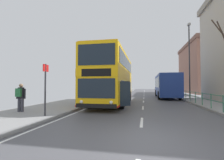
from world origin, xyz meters
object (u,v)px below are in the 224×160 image
(double_decker_bus_main, at_px, (112,78))
(street_lamp_far_side, at_px, (189,55))
(bus_stop_sign_near, at_px, (45,84))
(background_building_01, at_px, (209,68))
(pedestrian_with_backpack, at_px, (21,95))
(background_bus_far_lane, at_px, (166,85))

(double_decker_bus_main, xyz_separation_m, street_lamp_far_side, (7.92, 5.77, 2.81))
(bus_stop_sign_near, xyz_separation_m, street_lamp_far_side, (9.99, 12.78, 3.38))
(double_decker_bus_main, height_order, background_building_01, background_building_01)
(pedestrian_with_backpack, bearing_deg, double_decker_bus_main, 56.27)
(street_lamp_far_side, distance_m, background_building_01, 20.24)
(background_bus_far_lane, bearing_deg, street_lamp_far_side, -55.70)
(bus_stop_sign_near, relative_size, background_building_01, 0.16)
(pedestrian_with_backpack, xyz_separation_m, background_building_01, (20.53, 30.40, 4.32))
(bus_stop_sign_near, bearing_deg, background_building_01, 59.38)
(background_bus_far_lane, height_order, background_building_01, background_building_01)
(street_lamp_far_side, bearing_deg, bus_stop_sign_near, -128.02)
(background_building_01, bearing_deg, pedestrian_with_backpack, -124.04)
(pedestrian_with_backpack, height_order, bus_stop_sign_near, bus_stop_sign_near)
(pedestrian_with_backpack, relative_size, background_building_01, 0.10)
(street_lamp_far_side, bearing_deg, background_building_01, 65.31)
(double_decker_bus_main, xyz_separation_m, background_building_01, (16.37, 24.17, 3.09))
(pedestrian_with_backpack, relative_size, street_lamp_far_side, 0.19)
(street_lamp_far_side, relative_size, background_building_01, 0.53)
(background_bus_far_lane, height_order, pedestrian_with_backpack, background_bus_far_lane)
(background_bus_far_lane, xyz_separation_m, background_building_01, (10.66, 15.16, 3.73))
(background_building_01, bearing_deg, double_decker_bus_main, -124.12)
(double_decker_bus_main, bearing_deg, background_bus_far_lane, 57.59)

